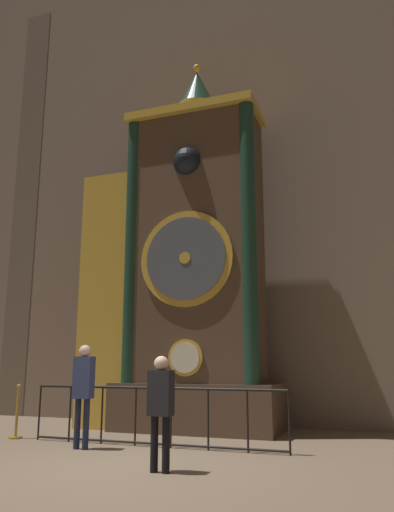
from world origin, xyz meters
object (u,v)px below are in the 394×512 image
(visitor_near, at_px, (83,385))
(visitor_far, at_px, (161,401))
(clock_tower, at_px, (179,267))
(stanchion_post, at_px, (17,420))

(visitor_near, bearing_deg, visitor_far, -35.20)
(clock_tower, bearing_deg, stanchion_post, -140.08)
(visitor_near, relative_size, stanchion_post, 1.70)
(visitor_near, xyz_separation_m, visitor_far, (2.10, -1.27, -0.14))
(clock_tower, bearing_deg, visitor_near, -103.63)
(clock_tower, height_order, stanchion_post, clock_tower)
(stanchion_post, bearing_deg, visitor_near, -18.47)
(visitor_far, bearing_deg, stanchion_post, 155.84)
(clock_tower, height_order, visitor_near, clock_tower)
(clock_tower, xyz_separation_m, visitor_near, (-0.69, -2.87, -2.65))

